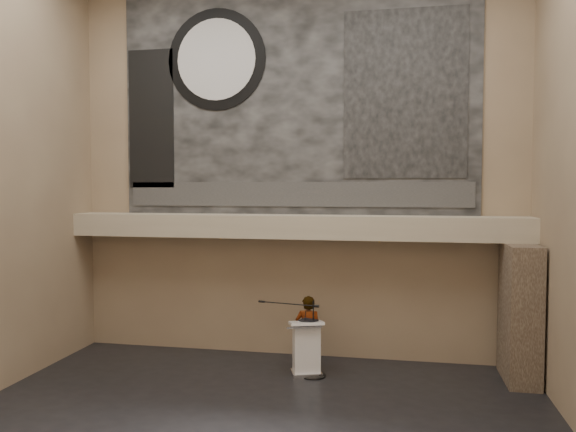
# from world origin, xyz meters

# --- Properties ---
(floor) EXTENTS (10.00, 10.00, 0.00)m
(floor) POSITION_xyz_m (0.00, 0.00, 0.00)
(floor) COLOR black
(floor) RESTS_ON ground
(wall_back) EXTENTS (10.00, 0.02, 8.50)m
(wall_back) POSITION_xyz_m (0.00, 4.00, 4.25)
(wall_back) COLOR #826B52
(wall_back) RESTS_ON floor
(wall_front) EXTENTS (10.00, 0.02, 8.50)m
(wall_front) POSITION_xyz_m (0.00, -4.00, 4.25)
(wall_front) COLOR #826B52
(wall_front) RESTS_ON floor
(soffit) EXTENTS (10.00, 0.80, 0.50)m
(soffit) POSITION_xyz_m (0.00, 3.60, 2.95)
(soffit) COLOR tan
(soffit) RESTS_ON wall_back
(sprinkler_left) EXTENTS (0.04, 0.04, 0.06)m
(sprinkler_left) POSITION_xyz_m (-1.60, 3.55, 2.67)
(sprinkler_left) COLOR #B2893D
(sprinkler_left) RESTS_ON soffit
(sprinkler_right) EXTENTS (0.04, 0.04, 0.06)m
(sprinkler_right) POSITION_xyz_m (1.90, 3.55, 2.67)
(sprinkler_right) COLOR #B2893D
(sprinkler_right) RESTS_ON soffit
(banner) EXTENTS (8.00, 0.05, 5.00)m
(banner) POSITION_xyz_m (0.00, 3.97, 5.70)
(banner) COLOR black
(banner) RESTS_ON wall_back
(banner_text_strip) EXTENTS (7.76, 0.02, 0.55)m
(banner_text_strip) POSITION_xyz_m (0.00, 3.93, 3.65)
(banner_text_strip) COLOR #2F2F2F
(banner_text_strip) RESTS_ON banner
(banner_clock_rim) EXTENTS (2.30, 0.02, 2.30)m
(banner_clock_rim) POSITION_xyz_m (-1.80, 3.93, 6.70)
(banner_clock_rim) COLOR black
(banner_clock_rim) RESTS_ON banner
(banner_clock_face) EXTENTS (1.84, 0.02, 1.84)m
(banner_clock_face) POSITION_xyz_m (-1.80, 3.91, 6.70)
(banner_clock_face) COLOR silver
(banner_clock_face) RESTS_ON banner
(banner_building_print) EXTENTS (2.60, 0.02, 3.60)m
(banner_building_print) POSITION_xyz_m (2.40, 3.93, 5.80)
(banner_building_print) COLOR black
(banner_building_print) RESTS_ON banner
(banner_brick_print) EXTENTS (1.10, 0.02, 3.20)m
(banner_brick_print) POSITION_xyz_m (-3.40, 3.93, 5.40)
(banner_brick_print) COLOR black
(banner_brick_print) RESTS_ON banner
(stone_pier) EXTENTS (0.60, 1.40, 2.70)m
(stone_pier) POSITION_xyz_m (4.65, 3.15, 1.35)
(stone_pier) COLOR #45362A
(stone_pier) RESTS_ON floor
(lectern) EXTENTS (0.79, 0.66, 1.13)m
(lectern) POSITION_xyz_m (0.49, 2.65, 0.55)
(lectern) COLOR silver
(lectern) RESTS_ON floor
(binder) EXTENTS (0.40, 0.36, 0.04)m
(binder) POSITION_xyz_m (0.53, 2.66, 1.12)
(binder) COLOR black
(binder) RESTS_ON lectern
(papers) EXTENTS (0.21, 0.29, 0.00)m
(papers) POSITION_xyz_m (0.42, 2.60, 1.10)
(papers) COLOR white
(papers) RESTS_ON lectern
(speaker_person) EXTENTS (0.57, 0.39, 1.54)m
(speaker_person) POSITION_xyz_m (0.46, 3.07, 0.77)
(speaker_person) COLOR silver
(speaker_person) RESTS_ON floor
(mic_stand) EXTENTS (1.44, 0.52, 1.53)m
(mic_stand) POSITION_xyz_m (0.59, 2.63, 0.23)
(mic_stand) COLOR black
(mic_stand) RESTS_ON floor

